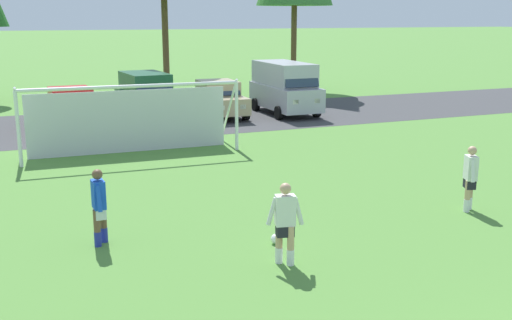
% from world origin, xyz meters
% --- Properties ---
extents(ground_plane, '(400.00, 400.00, 0.00)m').
position_xyz_m(ground_plane, '(0.00, 15.00, 0.00)').
color(ground_plane, '#518438').
extents(parking_lot_strip, '(52.00, 8.40, 0.01)m').
position_xyz_m(parking_lot_strip, '(0.00, 23.74, 0.00)').
color(parking_lot_strip, '#3D3D3F').
rests_on(parking_lot_strip, ground).
extents(soccer_ball, '(0.22, 0.22, 0.22)m').
position_xyz_m(soccer_ball, '(-2.19, 7.52, 0.11)').
color(soccer_ball, white).
rests_on(soccer_ball, ground).
extents(soccer_goal, '(7.47, 2.12, 2.57)m').
position_xyz_m(soccer_goal, '(-3.33, 17.51, 1.29)').
color(soccer_goal, white).
rests_on(soccer_goal, ground).
extents(player_striker_near, '(0.71, 0.33, 1.64)m').
position_xyz_m(player_striker_near, '(-2.47, 6.46, 0.82)').
color(player_striker_near, tan).
rests_on(player_striker_near, ground).
extents(player_defender_far, '(0.31, 0.74, 1.64)m').
position_xyz_m(player_defender_far, '(-5.63, 8.90, 0.82)').
color(player_defender_far, brown).
rests_on(player_defender_far, ground).
extents(player_winger_left, '(0.43, 0.68, 1.64)m').
position_xyz_m(player_winger_left, '(3.16, 7.80, 0.82)').
color(player_winger_left, tan).
rests_on(player_winger_left, ground).
extents(parked_car_slot_far_left, '(2.14, 4.26, 1.72)m').
position_xyz_m(parked_car_slot_far_left, '(-4.74, 23.41, 0.88)').
color(parked_car_slot_far_left, red).
rests_on(parked_car_slot_far_left, ground).
extents(parked_car_slot_left, '(2.39, 4.73, 2.16)m').
position_xyz_m(parked_car_slot_left, '(-1.26, 24.50, 1.11)').
color(parked_car_slot_left, '#194C2D').
rests_on(parked_car_slot_left, ground).
extents(parked_car_slot_center_left, '(2.14, 4.25, 1.72)m').
position_xyz_m(parked_car_slot_center_left, '(2.08, 23.89, 0.88)').
color(parked_car_slot_center_left, tan).
rests_on(parked_car_slot_center_left, ground).
extents(parked_car_slot_center, '(2.24, 4.82, 2.52)m').
position_xyz_m(parked_car_slot_center, '(5.41, 23.60, 1.34)').
color(parked_car_slot_center, '#B2B2BC').
rests_on(parked_car_slot_center, ground).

